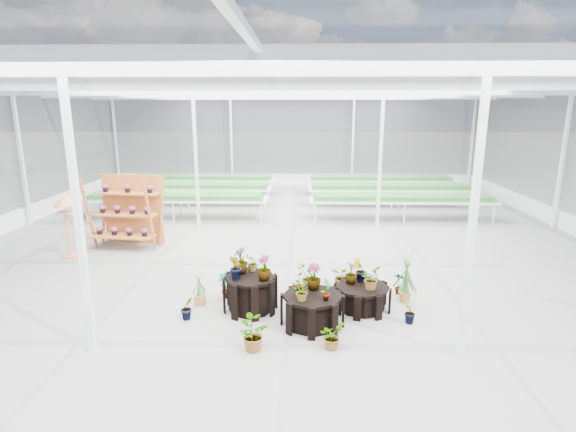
{
  "coord_description": "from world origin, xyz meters",
  "views": [
    {
      "loc": [
        0.4,
        -10.59,
        3.92
      ],
      "look_at": [
        0.12,
        0.09,
        1.3
      ],
      "focal_mm": 28.0,
      "sensor_mm": 36.0,
      "label": 1
    }
  ],
  "objects_px": {
    "plinth_tall": "(250,293)",
    "bird_table": "(67,227)",
    "plinth_mid": "(312,310)",
    "shelf_rack": "(126,212)",
    "plinth_low": "(362,298)"
  },
  "relations": [
    {
      "from": "bird_table",
      "to": "plinth_low",
      "type": "bearing_deg",
      "value": -1.85
    },
    {
      "from": "plinth_tall",
      "to": "bird_table",
      "type": "height_order",
      "value": "bird_table"
    },
    {
      "from": "plinth_tall",
      "to": "shelf_rack",
      "type": "relative_size",
      "value": 0.51
    },
    {
      "from": "bird_table",
      "to": "plinth_mid",
      "type": "bearing_deg",
      "value": -9.9
    },
    {
      "from": "plinth_mid",
      "to": "shelf_rack",
      "type": "xyz_separation_m",
      "value": [
        -5.16,
        4.65,
        0.71
      ]
    },
    {
      "from": "plinth_tall",
      "to": "bird_table",
      "type": "relative_size",
      "value": 0.61
    },
    {
      "from": "bird_table",
      "to": "plinth_tall",
      "type": "bearing_deg",
      "value": -10.63
    },
    {
      "from": "plinth_tall",
      "to": "plinth_low",
      "type": "bearing_deg",
      "value": 2.6
    },
    {
      "from": "plinth_mid",
      "to": "bird_table",
      "type": "height_order",
      "value": "bird_table"
    },
    {
      "from": "plinth_mid",
      "to": "shelf_rack",
      "type": "distance_m",
      "value": 6.98
    },
    {
      "from": "plinth_tall",
      "to": "plinth_low",
      "type": "relative_size",
      "value": 0.95
    },
    {
      "from": "plinth_mid",
      "to": "plinth_tall",
      "type": "bearing_deg",
      "value": 153.43
    },
    {
      "from": "plinth_mid",
      "to": "bird_table",
      "type": "relative_size",
      "value": 0.67
    },
    {
      "from": "plinth_mid",
      "to": "plinth_low",
      "type": "relative_size",
      "value": 1.04
    },
    {
      "from": "plinth_tall",
      "to": "plinth_low",
      "type": "xyz_separation_m",
      "value": [
        2.2,
        0.1,
        -0.11
      ]
    }
  ]
}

